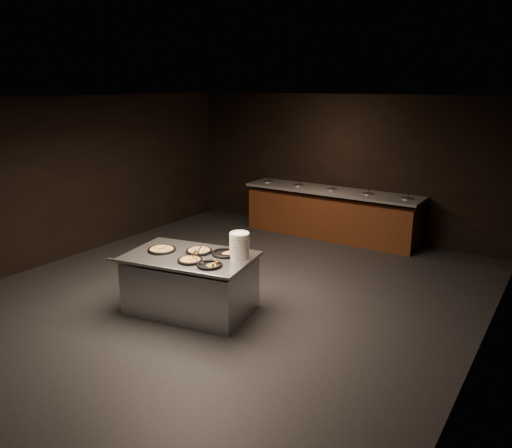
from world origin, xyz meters
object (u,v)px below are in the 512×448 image
Objects in this scene: serving_counter at (191,284)px; pan_veggie_whole at (162,250)px; plate_stack at (240,246)px; pan_cheese_whole at (199,251)px.

pan_veggie_whole reaches higher than serving_counter.
serving_counter is 0.93m from plate_stack.
pan_veggie_whole is at bearing -161.86° from plate_stack.
pan_cheese_whole reaches higher than serving_counter.
plate_stack reaches higher than pan_veggie_whole.
plate_stack is 1.16m from pan_veggie_whole.
plate_stack is 0.64m from pan_cheese_whole.
plate_stack reaches higher than pan_cheese_whole.
serving_counter is 0.64m from pan_veggie_whole.
serving_counter is 5.39× the size of plate_stack.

